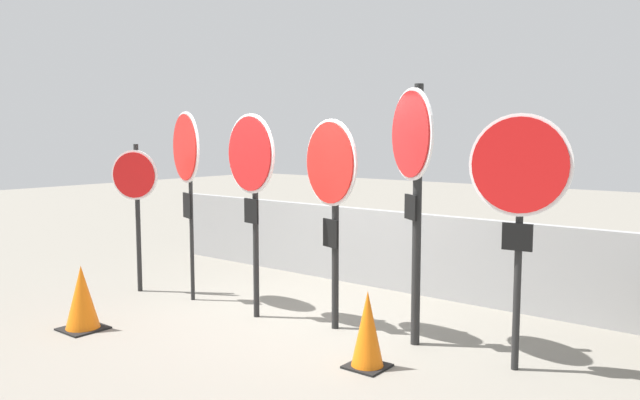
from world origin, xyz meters
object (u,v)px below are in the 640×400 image
object	(u,v)px
stop_sign_4	(413,165)
stop_sign_5	(519,185)
traffic_cone_1	(367,330)
traffic_cone_0	(82,298)
stop_sign_2	(251,170)
stop_sign_1	(186,159)
stop_sign_0	(135,188)
stop_sign_3	(331,182)

from	to	relation	value
stop_sign_4	stop_sign_5	size ratio (longest dim) A/B	1.13
traffic_cone_1	stop_sign_5	bearing A→B (deg)	34.77
traffic_cone_0	traffic_cone_1	size ratio (longest dim) A/B	0.99
stop_sign_2	stop_sign_5	size ratio (longest dim) A/B	1.02
stop_sign_1	stop_sign_0	bearing A→B (deg)	-150.67
stop_sign_3	traffic_cone_0	distance (m)	2.98
stop_sign_1	traffic_cone_1	world-z (taller)	stop_sign_1
traffic_cone_0	stop_sign_3	bearing A→B (deg)	39.16
stop_sign_5	traffic_cone_1	bearing A→B (deg)	-151.86
stop_sign_4	traffic_cone_0	xyz separation A→B (m)	(-3.03, -1.80, -1.46)
stop_sign_0	stop_sign_1	xyz separation A→B (m)	(0.88, 0.15, 0.40)
traffic_cone_0	stop_sign_1	bearing A→B (deg)	91.95
traffic_cone_0	traffic_cone_1	bearing A→B (deg)	18.47
stop_sign_1	stop_sign_3	bearing A→B (deg)	25.13
stop_sign_4	stop_sign_3	bearing A→B (deg)	-139.08
stop_sign_1	stop_sign_2	bearing A→B (deg)	18.46
stop_sign_3	traffic_cone_0	bearing A→B (deg)	-122.84
stop_sign_1	stop_sign_3	distance (m)	2.16
stop_sign_3	stop_sign_0	bearing A→B (deg)	-155.51
stop_sign_4	stop_sign_5	xyz separation A→B (m)	(1.08, -0.05, -0.14)
stop_sign_0	traffic_cone_0	bearing A→B (deg)	-81.41
stop_sign_5	traffic_cone_1	distance (m)	1.85
stop_sign_0	stop_sign_5	xyz separation A→B (m)	(5.04, 0.40, 0.26)
stop_sign_0	stop_sign_5	world-z (taller)	stop_sign_5
traffic_cone_0	stop_sign_0	bearing A→B (deg)	124.43
stop_sign_3	stop_sign_5	world-z (taller)	stop_sign_5
stop_sign_1	stop_sign_4	size ratio (longest dim) A/B	0.92
stop_sign_4	traffic_cone_1	size ratio (longest dim) A/B	3.66
stop_sign_5	traffic_cone_1	xyz separation A→B (m)	(-1.07, -0.74, -1.32)
stop_sign_1	traffic_cone_1	distance (m)	3.45
stop_sign_0	stop_sign_3	size ratio (longest dim) A/B	0.87
stop_sign_0	traffic_cone_0	size ratio (longest dim) A/B	2.81
stop_sign_2	traffic_cone_0	world-z (taller)	stop_sign_2
stop_sign_0	stop_sign_4	size ratio (longest dim) A/B	0.76
stop_sign_4	traffic_cone_0	size ratio (longest dim) A/B	3.68
stop_sign_4	stop_sign_0	bearing A→B (deg)	-138.79
stop_sign_0	stop_sign_3	bearing A→B (deg)	-19.34
stop_sign_3	traffic_cone_1	world-z (taller)	stop_sign_3
stop_sign_1	traffic_cone_0	distance (m)	2.10
stop_sign_2	traffic_cone_0	xyz separation A→B (m)	(-1.12, -1.48, -1.36)
stop_sign_3	stop_sign_4	world-z (taller)	stop_sign_4
stop_sign_0	traffic_cone_1	world-z (taller)	stop_sign_0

